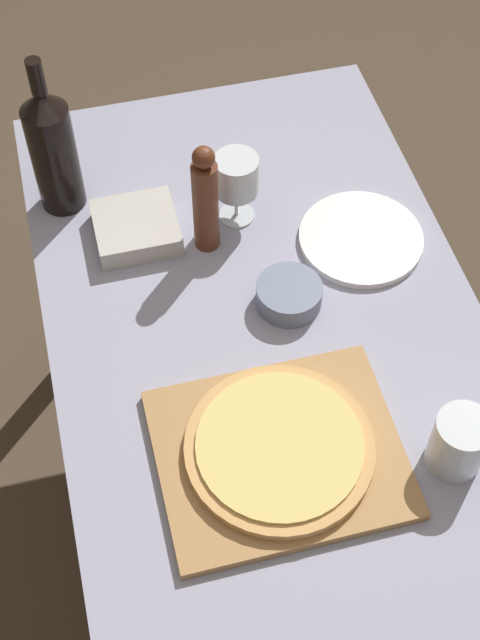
{
  "coord_description": "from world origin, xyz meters",
  "views": [
    {
      "loc": [
        -0.27,
        -0.79,
        2.0
      ],
      "look_at": [
        -0.05,
        0.06,
        0.79
      ],
      "focal_mm": 50.0,
      "sensor_mm": 36.0,
      "label": 1
    }
  ],
  "objects_px": {
    "pizza": "(279,447)",
    "small_bowl": "(289,295)",
    "wine_glass": "(236,177)",
    "pepper_mill": "(205,201)",
    "wine_bottle": "(53,148)"
  },
  "relations": [
    {
      "from": "pizza",
      "to": "wine_glass",
      "type": "distance_m",
      "value": 0.52
    },
    {
      "from": "pepper_mill",
      "to": "wine_glass",
      "type": "relative_size",
      "value": 1.62
    },
    {
      "from": "small_bowl",
      "to": "pepper_mill",
      "type": "bearing_deg",
      "value": 122.42
    },
    {
      "from": "pepper_mill",
      "to": "small_bowl",
      "type": "relative_size",
      "value": 2.03
    },
    {
      "from": "wine_bottle",
      "to": "pizza",
      "type": "bearing_deg",
      "value": -68.04
    },
    {
      "from": "wine_glass",
      "to": "small_bowl",
      "type": "xyz_separation_m",
      "value": [
        0.04,
        -0.23,
        -0.08
      ]
    },
    {
      "from": "pizza",
      "to": "wine_glass",
      "type": "xyz_separation_m",
      "value": [
        0.06,
        0.52,
        0.07
      ]
    },
    {
      "from": "wine_bottle",
      "to": "small_bowl",
      "type": "bearing_deg",
      "value": -44.22
    },
    {
      "from": "pepper_mill",
      "to": "wine_glass",
      "type": "xyz_separation_m",
      "value": [
        0.07,
        0.05,
        -0.01
      ]
    },
    {
      "from": "wine_glass",
      "to": "wine_bottle",
      "type": "bearing_deg",
      "value": 159.12
    },
    {
      "from": "wine_glass",
      "to": "small_bowl",
      "type": "height_order",
      "value": "wine_glass"
    },
    {
      "from": "pizza",
      "to": "small_bowl",
      "type": "height_order",
      "value": "small_bowl"
    },
    {
      "from": "wine_bottle",
      "to": "pepper_mill",
      "type": "relative_size",
      "value": 1.4
    },
    {
      "from": "pizza",
      "to": "wine_bottle",
      "type": "xyz_separation_m",
      "value": [
        -0.26,
        0.64,
        0.11
      ]
    },
    {
      "from": "wine_glass",
      "to": "pepper_mill",
      "type": "bearing_deg",
      "value": -142.68
    }
  ]
}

